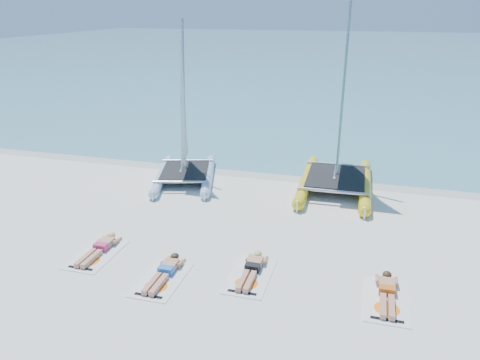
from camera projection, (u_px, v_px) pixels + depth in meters
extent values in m
plane|color=silver|center=(201.00, 230.00, 13.99)|extent=(140.00, 140.00, 0.00)
cube|color=#6BA0B2|center=(345.00, 50.00, 70.79)|extent=(140.00, 115.00, 0.01)
cube|color=silver|center=(248.00, 171.00, 18.94)|extent=(140.00, 1.40, 0.01)
cylinder|color=#C2E2FF|center=(162.00, 175.00, 18.02)|extent=(1.44, 3.94, 0.35)
cone|color=#C2E2FF|center=(170.00, 158.00, 20.08)|extent=(0.46, 0.58, 0.34)
cylinder|color=#C2E2FF|center=(208.00, 175.00, 18.02)|extent=(1.44, 3.94, 0.35)
cone|color=#C2E2FF|center=(211.00, 158.00, 20.08)|extent=(0.46, 0.58, 0.34)
cube|color=black|center=(185.00, 170.00, 17.95)|extent=(2.26, 2.58, 0.03)
cylinder|color=#B8BBC0|center=(184.00, 95.00, 17.66)|extent=(0.37, 1.03, 5.50)
cylinder|color=yellow|center=(307.00, 180.00, 17.41)|extent=(0.54, 4.75, 0.42)
cone|color=yellow|center=(314.00, 159.00, 19.78)|extent=(0.41, 0.62, 0.40)
cylinder|color=yellow|center=(365.00, 185.00, 16.92)|extent=(0.54, 4.75, 0.42)
cone|color=yellow|center=(365.00, 163.00, 19.29)|extent=(0.41, 0.62, 0.40)
cube|color=black|center=(336.00, 176.00, 17.08)|extent=(2.10, 2.66, 0.03)
cylinder|color=#B8BBC0|center=(344.00, 83.00, 16.71)|extent=(0.13, 1.25, 6.53)
cube|color=white|center=(97.00, 254.00, 12.61)|extent=(1.00, 1.85, 0.02)
cube|color=tan|center=(105.00, 243.00, 12.96)|extent=(0.36, 0.55, 0.17)
cube|color=#C52E61|center=(101.00, 247.00, 12.78)|extent=(0.37, 0.22, 0.17)
cube|color=tan|center=(89.00, 259.00, 12.25)|extent=(0.31, 0.85, 0.13)
sphere|color=tan|center=(111.00, 236.00, 13.28)|extent=(0.21, 0.21, 0.21)
ellipsoid|color=#DDC368|center=(111.00, 235.00, 13.28)|extent=(0.22, 0.24, 0.15)
cube|color=white|center=(162.00, 279.00, 11.48)|extent=(1.00, 1.85, 0.02)
cube|color=tan|center=(169.00, 266.00, 11.83)|extent=(0.36, 0.55, 0.17)
cube|color=blue|center=(166.00, 270.00, 11.65)|extent=(0.37, 0.22, 0.17)
cube|color=tan|center=(155.00, 284.00, 11.12)|extent=(0.31, 0.85, 0.13)
sphere|color=tan|center=(175.00, 258.00, 12.15)|extent=(0.21, 0.21, 0.21)
ellipsoid|color=#332112|center=(175.00, 256.00, 12.15)|extent=(0.22, 0.24, 0.15)
cube|color=white|center=(250.00, 276.00, 11.61)|extent=(1.00, 1.85, 0.02)
cube|color=tan|center=(254.00, 264.00, 11.95)|extent=(0.36, 0.55, 0.17)
cube|color=black|center=(252.00, 267.00, 11.77)|extent=(0.37, 0.22, 0.17)
cube|color=tan|center=(246.00, 281.00, 11.25)|extent=(0.31, 0.85, 0.13)
sphere|color=tan|center=(258.00, 255.00, 12.27)|extent=(0.21, 0.21, 0.21)
ellipsoid|color=#DDC368|center=(258.00, 254.00, 12.27)|extent=(0.22, 0.24, 0.15)
cube|color=white|center=(387.00, 300.00, 10.65)|extent=(1.00, 1.85, 0.02)
cube|color=tan|center=(387.00, 286.00, 11.00)|extent=(0.36, 0.55, 0.17)
cube|color=#D36117|center=(387.00, 290.00, 10.82)|extent=(0.37, 0.22, 0.17)
cube|color=tan|center=(387.00, 307.00, 10.29)|extent=(0.31, 0.85, 0.13)
sphere|color=tan|center=(387.00, 276.00, 11.32)|extent=(0.21, 0.21, 0.21)
ellipsoid|color=#332112|center=(387.00, 275.00, 11.32)|extent=(0.22, 0.24, 0.15)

